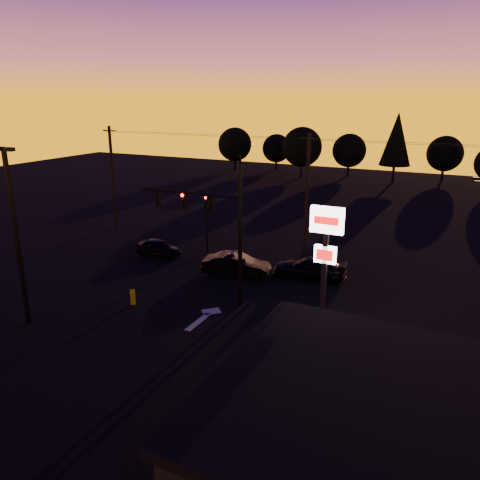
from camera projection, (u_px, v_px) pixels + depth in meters
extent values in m
plane|color=black|center=(180.00, 328.00, 24.08)|extent=(120.00, 120.00, 0.00)
cube|color=beige|center=(198.00, 322.00, 24.73)|extent=(0.35, 2.20, 0.01)
cube|color=beige|center=(211.00, 311.00, 25.93)|extent=(1.20, 1.20, 0.01)
cylinder|color=black|center=(240.00, 237.00, 25.71)|extent=(0.24, 0.24, 8.00)
cylinder|color=black|center=(240.00, 161.00, 24.48)|extent=(0.14, 0.52, 0.76)
cylinder|color=black|center=(189.00, 193.00, 26.43)|extent=(6.50, 0.16, 0.16)
cube|color=black|center=(211.00, 204.00, 25.97)|extent=(0.32, 0.22, 0.95)
sphere|color=black|center=(210.00, 198.00, 25.76)|extent=(0.18, 0.18, 0.18)
sphere|color=black|center=(210.00, 204.00, 25.84)|extent=(0.18, 0.18, 0.18)
sphere|color=black|center=(210.00, 209.00, 25.93)|extent=(0.18, 0.18, 0.18)
cube|color=black|center=(184.00, 201.00, 26.73)|extent=(0.32, 0.22, 0.95)
sphere|color=#FF0705|center=(182.00, 195.00, 26.51)|extent=(0.18, 0.18, 0.18)
sphere|color=black|center=(182.00, 200.00, 26.60)|extent=(0.18, 0.18, 0.18)
sphere|color=black|center=(183.00, 206.00, 26.69)|extent=(0.18, 0.18, 0.18)
cube|color=black|center=(158.00, 198.00, 27.49)|extent=(0.32, 0.22, 0.95)
sphere|color=black|center=(156.00, 193.00, 27.27)|extent=(0.18, 0.18, 0.18)
sphere|color=black|center=(156.00, 198.00, 27.36)|extent=(0.18, 0.18, 0.18)
sphere|color=black|center=(157.00, 203.00, 27.45)|extent=(0.18, 0.18, 0.18)
cube|color=black|center=(243.00, 262.00, 26.05)|extent=(0.22, 0.18, 0.28)
cylinder|color=black|center=(207.00, 229.00, 35.53)|extent=(0.14, 0.14, 3.60)
cube|color=black|center=(206.00, 202.00, 34.91)|extent=(0.30, 0.20, 0.90)
sphere|color=#FF0705|center=(205.00, 198.00, 34.72)|extent=(0.18, 0.18, 0.18)
sphere|color=black|center=(205.00, 201.00, 34.80)|extent=(0.18, 0.18, 0.18)
sphere|color=black|center=(206.00, 205.00, 34.88)|extent=(0.18, 0.18, 0.18)
cube|color=black|center=(17.00, 241.00, 23.35)|extent=(0.18, 0.18, 9.00)
cube|color=black|center=(9.00, 149.00, 21.86)|extent=(0.55, 0.30, 0.18)
cube|color=black|center=(324.00, 283.00, 21.48)|extent=(0.22, 0.22, 6.40)
cube|color=white|center=(327.00, 220.00, 20.60)|extent=(1.50, 0.25, 1.20)
cube|color=red|center=(326.00, 221.00, 20.48)|extent=(1.10, 0.02, 0.35)
cube|color=white|center=(325.00, 254.00, 21.07)|extent=(1.00, 0.22, 0.80)
cube|color=red|center=(324.00, 255.00, 20.96)|extent=(0.75, 0.02, 0.50)
cube|color=black|center=(479.00, 179.00, 21.11)|extent=(0.50, 0.22, 0.14)
plane|color=#FFB759|center=(479.00, 181.00, 21.13)|extent=(0.35, 0.35, 0.00)
cylinder|color=black|center=(113.00, 178.00, 41.52)|extent=(0.26, 0.26, 9.00)
cube|color=black|center=(109.00, 131.00, 40.31)|extent=(1.40, 0.10, 0.10)
cylinder|color=black|center=(307.00, 196.00, 33.93)|extent=(0.26, 0.26, 9.00)
cube|color=black|center=(309.00, 139.00, 32.73)|extent=(1.40, 0.10, 0.10)
cylinder|color=black|center=(195.00, 135.00, 36.02)|extent=(18.00, 0.02, 0.02)
cylinder|color=black|center=(199.00, 134.00, 36.52)|extent=(18.00, 0.02, 0.02)
cylinder|color=black|center=(203.00, 134.00, 37.05)|extent=(18.00, 0.02, 0.02)
cylinder|color=black|center=(448.00, 146.00, 28.44)|extent=(18.00, 0.02, 0.02)
cylinder|color=black|center=(449.00, 144.00, 28.94)|extent=(18.00, 0.02, 0.02)
cylinder|color=black|center=(449.00, 144.00, 29.47)|extent=(18.00, 0.02, 0.02)
cube|color=black|center=(464.00, 422.00, 10.97)|extent=(12.40, 8.40, 0.30)
cube|color=black|center=(335.00, 386.00, 16.90)|extent=(2.20, 0.05, 1.60)
cube|color=black|center=(423.00, 409.00, 15.63)|extent=(2.20, 0.05, 1.60)
cylinder|color=#D3D300|center=(133.00, 297.00, 26.73)|extent=(0.29, 0.29, 0.87)
cylinder|color=black|center=(235.00, 165.00, 76.02)|extent=(0.36, 0.36, 1.62)
sphere|color=black|center=(235.00, 144.00, 75.06)|extent=(5.36, 5.36, 5.36)
cylinder|color=black|center=(276.00, 165.00, 76.10)|extent=(0.36, 0.36, 1.38)
sphere|color=black|center=(276.00, 148.00, 75.29)|extent=(4.54, 4.54, 4.54)
cylinder|color=black|center=(301.00, 171.00, 69.23)|extent=(0.36, 0.36, 1.75)
sphere|color=black|center=(302.00, 147.00, 68.20)|extent=(5.77, 5.78, 5.78)
cylinder|color=black|center=(348.00, 171.00, 70.17)|extent=(0.36, 0.36, 1.50)
sphere|color=black|center=(349.00, 151.00, 69.29)|extent=(4.95, 4.95, 4.95)
cylinder|color=black|center=(393.00, 174.00, 64.52)|extent=(0.36, 0.36, 2.38)
cone|color=black|center=(397.00, 139.00, 63.12)|extent=(4.18, 4.18, 7.12)
cylinder|color=black|center=(442.00, 175.00, 66.41)|extent=(0.36, 0.36, 1.50)
sphere|color=black|center=(445.00, 154.00, 65.53)|extent=(4.95, 4.95, 4.95)
imported|color=black|center=(158.00, 247.00, 34.94)|extent=(3.65, 1.59, 1.22)
imported|color=black|center=(237.00, 265.00, 30.89)|extent=(4.73, 2.37, 1.49)
imported|color=black|center=(309.00, 268.00, 30.53)|extent=(4.90, 2.25, 1.39)
imported|color=black|center=(357.00, 391.00, 17.65)|extent=(3.73, 5.99, 1.55)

